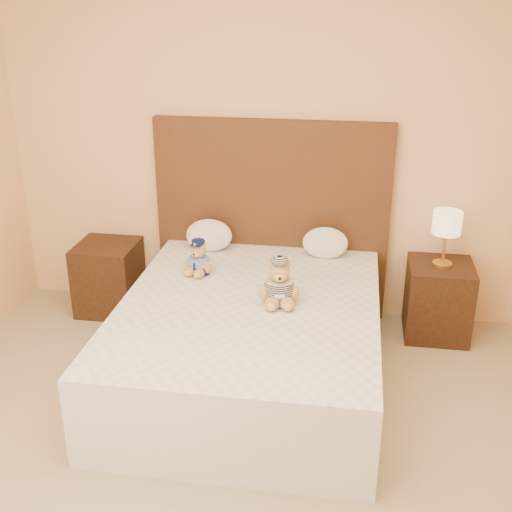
{
  "coord_description": "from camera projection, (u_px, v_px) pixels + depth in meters",
  "views": [
    {
      "loc": [
        0.61,
        -2.32,
        2.35
      ],
      "look_at": [
        0.0,
        1.45,
        0.76
      ],
      "focal_mm": 45.0,
      "sensor_mm": 36.0,
      "label": 1
    }
  ],
  "objects": [
    {
      "name": "nightstand_left",
      "position": [
        109.0,
        277.0,
        5.0
      ],
      "size": [
        0.45,
        0.45,
        0.55
      ],
      "primitive_type": "cube",
      "color": "#362011",
      "rests_on": "ground"
    },
    {
      "name": "pillow_left",
      "position": [
        209.0,
        234.0,
        4.76
      ],
      "size": [
        0.35,
        0.23,
        0.25
      ],
      "primitive_type": "ellipsoid",
      "color": "white",
      "rests_on": "bed"
    },
    {
      "name": "pillow_right",
      "position": [
        325.0,
        242.0,
        4.64
      ],
      "size": [
        0.33,
        0.21,
        0.23
      ],
      "primitive_type": "ellipsoid",
      "color": "white",
      "rests_on": "bed"
    },
    {
      "name": "lamp",
      "position": [
        447.0,
        225.0,
        4.42
      ],
      "size": [
        0.2,
        0.2,
        0.4
      ],
      "color": "gold",
      "rests_on": "nightstand_right"
    },
    {
      "name": "teddy_prisoner",
      "position": [
        279.0,
        282.0,
        3.92
      ],
      "size": [
        0.3,
        0.29,
        0.29
      ],
      "primitive_type": null,
      "rotation": [
        0.0,
        0.0,
        0.17
      ],
      "color": "#B17545",
      "rests_on": "bed"
    },
    {
      "name": "headboard",
      "position": [
        271.0,
        219.0,
        4.83
      ],
      "size": [
        1.75,
        0.08,
        1.5
      ],
      "primitive_type": "cube",
      "color": "#4B2716",
      "rests_on": "ground"
    },
    {
      "name": "bed",
      "position": [
        249.0,
        341.0,
        4.09
      ],
      "size": [
        1.6,
        2.0,
        0.55
      ],
      "color": "white",
      "rests_on": "ground"
    },
    {
      "name": "room_walls",
      "position": [
        220.0,
        123.0,
        2.83
      ],
      "size": [
        4.04,
        4.52,
        2.72
      ],
      "color": "#F0BA82",
      "rests_on": "ground"
    },
    {
      "name": "teddy_police",
      "position": [
        199.0,
        257.0,
        4.35
      ],
      "size": [
        0.26,
        0.25,
        0.24
      ],
      "primitive_type": null,
      "rotation": [
        0.0,
        0.0,
        -0.28
      ],
      "color": "#B17545",
      "rests_on": "bed"
    },
    {
      "name": "nightstand_right",
      "position": [
        438.0,
        300.0,
        4.64
      ],
      "size": [
        0.45,
        0.45,
        0.55
      ],
      "primitive_type": "cube",
      "color": "#362011",
      "rests_on": "ground"
    }
  ]
}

